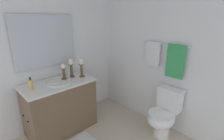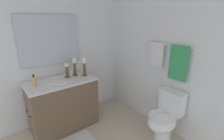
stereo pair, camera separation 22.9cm
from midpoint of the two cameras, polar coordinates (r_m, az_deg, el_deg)
The scene contains 13 objects.
wall_back at distance 2.65m, azimuth 16.13°, elevation 5.23°, with size 2.70×0.04×2.45m, color white.
wall_left at distance 2.87m, azimuth -22.25°, elevation 5.51°, with size 0.04×2.43×2.45m, color white.
vanity_cabinet at distance 2.81m, azimuth -19.93°, elevation -12.07°, with size 0.58×1.06×0.84m.
sink_basin at distance 2.65m, azimuth -20.74°, elevation -4.87°, with size 0.40×0.40×0.24m.
mirror at distance 2.75m, azimuth -24.61°, elevation 9.16°, with size 0.02×0.96×0.79m, color silver.
candle_holder_tall at distance 2.73m, azimuth -13.09°, elevation 0.95°, with size 0.09×0.09×0.30m.
candle_holder_short at distance 2.76m, azimuth -16.49°, elevation 0.85°, with size 0.09×0.09×0.30m.
candle_holder_mid at distance 2.71m, azimuth -18.99°, elevation -0.50°, with size 0.09×0.09×0.24m.
soap_bottle at distance 2.50m, azimuth -29.07°, elevation -4.53°, with size 0.06×0.06×0.18m.
toilet at distance 2.64m, azimuth 15.29°, elevation -14.95°, with size 0.39×0.54×0.75m.
towel_bar at distance 2.56m, azimuth 15.87°, elevation 8.70°, with size 0.02×0.02×0.76m, color silver.
towel_near_vanity at distance 2.68m, azimuth 11.85°, elevation 5.62°, with size 0.24×0.03×0.38m, color white.
towel_center at distance 2.50m, azimuth 18.99°, elevation 2.83°, with size 0.27×0.03×0.50m, color #389E59.
Camera 1 is at (1.19, -1.13, 1.75)m, focal length 25.96 mm.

